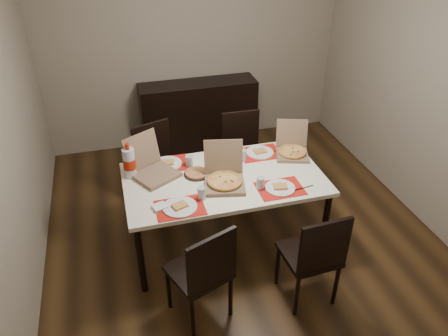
{
  "coord_description": "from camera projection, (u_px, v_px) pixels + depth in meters",
  "views": [
    {
      "loc": [
        -1.07,
        -3.35,
        2.95
      ],
      "look_at": [
        -0.19,
        -0.17,
        0.85
      ],
      "focal_mm": 35.0,
      "sensor_mm": 36.0,
      "label": 1
    }
  ],
  "objects": [
    {
      "name": "dining_table",
      "position": [
        224.0,
        183.0,
        4.0
      ],
      "size": [
        1.8,
        1.0,
        0.75
      ],
      "color": "white",
      "rests_on": "ground"
    },
    {
      "name": "room_walls",
      "position": [
        227.0,
        49.0,
        3.97
      ],
      "size": [
        3.84,
        4.02,
        2.62
      ],
      "color": "gray",
      "rests_on": "ground"
    },
    {
      "name": "pizza_box_center",
      "position": [
        224.0,
        178.0,
        3.85
      ],
      "size": [
        0.42,
        0.45,
        0.35
      ],
      "color": "brown",
      "rests_on": "dining_table"
    },
    {
      "name": "chair_far_right",
      "position": [
        243.0,
        150.0,
        4.85
      ],
      "size": [
        0.43,
        0.43,
        0.93
      ],
      "color": "black",
      "rests_on": "ground"
    },
    {
      "name": "setting_near_left",
      "position": [
        183.0,
        204.0,
        3.59
      ],
      "size": [
        0.46,
        0.3,
        0.11
      ],
      "color": "red",
      "rests_on": "dining_table"
    },
    {
      "name": "chair_near_left",
      "position": [
        204.0,
        271.0,
        3.31
      ],
      "size": [
        0.54,
        0.54,
        0.93
      ],
      "color": "black",
      "rests_on": "ground"
    },
    {
      "name": "setting_far_right",
      "position": [
        256.0,
        153.0,
        4.28
      ],
      "size": [
        0.47,
        0.3,
        0.11
      ],
      "color": "red",
      "rests_on": "dining_table"
    },
    {
      "name": "setting_far_left",
      "position": [
        171.0,
        163.0,
        4.13
      ],
      "size": [
        0.5,
        0.3,
        0.11
      ],
      "color": "red",
      "rests_on": "dining_table"
    },
    {
      "name": "dip_bowl",
      "position": [
        234.0,
        163.0,
        4.15
      ],
      "size": [
        0.14,
        0.14,
        0.03
      ],
      "primitive_type": "imported",
      "rotation": [
        0.0,
        0.0,
        -0.41
      ],
      "color": "white",
      "rests_on": "dining_table"
    },
    {
      "name": "ground",
      "position": [
        237.0,
        226.0,
        4.55
      ],
      "size": [
        3.8,
        4.0,
        0.02
      ],
      "primitive_type": "cube",
      "color": "#422A14",
      "rests_on": "ground"
    },
    {
      "name": "pizza_box_left",
      "position": [
        152.0,
        169.0,
        3.97
      ],
      "size": [
        0.5,
        0.52,
        0.36
      ],
      "color": "brown",
      "rests_on": "dining_table"
    },
    {
      "name": "pizza_box_right",
      "position": [
        292.0,
        149.0,
        4.28
      ],
      "size": [
        0.39,
        0.42,
        0.31
      ],
      "color": "brown",
      "rests_on": "dining_table"
    },
    {
      "name": "chair_near_right",
      "position": [
        314.0,
        255.0,
        3.46
      ],
      "size": [
        0.45,
        0.45,
        0.93
      ],
      "color": "black",
      "rests_on": "ground"
    },
    {
      "name": "setting_near_right",
      "position": [
        275.0,
        187.0,
        3.8
      ],
      "size": [
        0.5,
        0.3,
        0.11
      ],
      "color": "red",
      "rests_on": "dining_table"
    },
    {
      "name": "sideboard",
      "position": [
        199.0,
        115.0,
        5.75
      ],
      "size": [
        1.5,
        0.4,
        0.9
      ],
      "primitive_type": "cube",
      "color": "black",
      "rests_on": "ground"
    },
    {
      "name": "soda_bottle",
      "position": [
        129.0,
        163.0,
        3.9
      ],
      "size": [
        0.11,
        0.11,
        0.34
      ],
      "color": "silver",
      "rests_on": "dining_table"
    },
    {
      "name": "faina_plate",
      "position": [
        197.0,
        173.0,
        3.99
      ],
      "size": [
        0.23,
        0.23,
        0.03
      ],
      "color": "black",
      "rests_on": "dining_table"
    },
    {
      "name": "chair_far_left",
      "position": [
        158.0,
        163.0,
        4.62
      ],
      "size": [
        0.54,
        0.54,
        0.93
      ],
      "color": "black",
      "rests_on": "ground"
    },
    {
      "name": "napkin_loose",
      "position": [
        227.0,
        176.0,
        3.97
      ],
      "size": [
        0.15,
        0.16,
        0.02
      ],
      "primitive_type": "cube",
      "rotation": [
        0.0,
        0.0,
        1.1
      ],
      "color": "white",
      "rests_on": "dining_table"
    }
  ]
}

